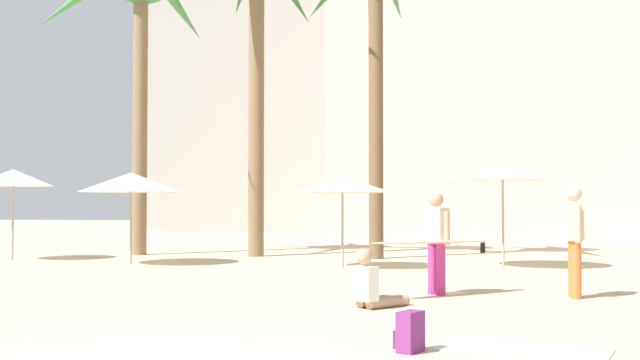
% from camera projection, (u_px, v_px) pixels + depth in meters
% --- Properties ---
extents(hotel_pink, '(18.28, 10.79, 15.07)m').
position_uv_depth(hotel_pink, '(544.00, 71.00, 34.69)').
color(hotel_pink, beige).
rests_on(hotel_pink, ground).
extents(hotel_tower_gray, '(12.75, 9.69, 27.12)m').
position_uv_depth(hotel_tower_gray, '(276.00, 3.00, 45.85)').
color(hotel_tower_gray, gray).
rests_on(hotel_tower_gray, ground).
extents(cafe_umbrella_0, '(2.75, 2.75, 2.49)m').
position_uv_depth(cafe_umbrella_0, '(503.00, 172.00, 18.33)').
color(cafe_umbrella_0, gray).
rests_on(cafe_umbrella_0, ground).
extents(cafe_umbrella_2, '(2.62, 2.62, 2.31)m').
position_uv_depth(cafe_umbrella_2, '(131.00, 182.00, 19.30)').
color(cafe_umbrella_2, gray).
rests_on(cafe_umbrella_2, ground).
extents(cafe_umbrella_3, '(2.14, 2.14, 2.46)m').
position_uv_depth(cafe_umbrella_3, '(13.00, 178.00, 20.83)').
color(cafe_umbrella_3, gray).
rests_on(cafe_umbrella_3, ground).
extents(cafe_umbrella_5, '(2.40, 2.40, 2.17)m').
position_uv_depth(cafe_umbrella_5, '(342.00, 185.00, 18.18)').
color(cafe_umbrella_5, gray).
rests_on(cafe_umbrella_5, ground).
extents(beach_towel, '(1.90, 1.37, 0.01)m').
position_uv_depth(beach_towel, '(524.00, 349.00, 7.98)').
color(beach_towel, white).
rests_on(beach_towel, ground).
extents(backpack, '(0.33, 0.35, 0.42)m').
position_uv_depth(backpack, '(409.00, 332.00, 7.88)').
color(backpack, '#71296C').
rests_on(backpack, ground).
extents(person_near_right, '(0.86, 0.93, 0.88)m').
position_uv_depth(person_near_right, '(372.00, 287.00, 11.21)').
color(person_near_right, tan).
rests_on(person_near_right, ground).
extents(person_far_left, '(2.15, 2.01, 1.72)m').
position_uv_depth(person_far_left, '(436.00, 240.00, 12.75)').
color(person_far_left, '#B7337F').
rests_on(person_far_left, ground).
extents(person_far_right, '(0.26, 0.61, 1.81)m').
position_uv_depth(person_far_right, '(574.00, 236.00, 12.41)').
color(person_far_right, orange).
rests_on(person_far_right, ground).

